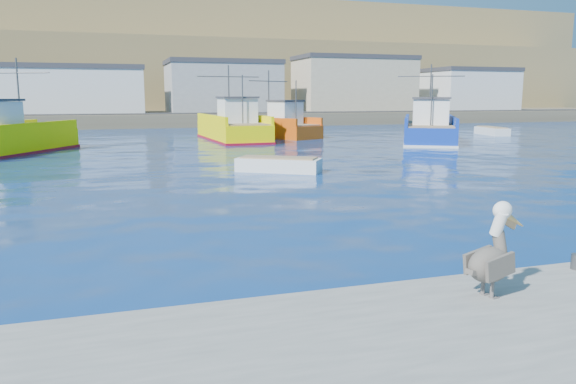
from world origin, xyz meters
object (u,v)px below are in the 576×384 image
at_px(trawler_blue, 429,130).
at_px(pelican, 492,256).
at_px(skiff_mid, 279,166).
at_px(skiff_far, 492,132).
at_px(trawler_yellow_a, 9,138).
at_px(trawler_yellow_b, 233,128).
at_px(boat_orange, 278,126).

relative_size(trawler_blue, pelican, 7.43).
xyz_separation_m(skiff_mid, skiff_far, (28.10, 19.93, 0.02)).
height_order(trawler_yellow_a, skiff_far, trawler_yellow_a).
xyz_separation_m(trawler_yellow_b, trawler_blue, (15.03, -7.28, -0.02)).
height_order(trawler_yellow_a, trawler_blue, trawler_blue).
relative_size(skiff_far, pelican, 2.96).
relative_size(trawler_yellow_a, trawler_yellow_b, 0.93).
distance_m(trawler_yellow_a, skiff_far, 43.00).
bearing_deg(skiff_far, trawler_blue, -150.87).
height_order(skiff_mid, pelican, pelican).
relative_size(trawler_yellow_b, pelican, 7.45).
bearing_deg(skiff_far, boat_orange, 170.92).
height_order(boat_orange, skiff_mid, boat_orange).
bearing_deg(skiff_mid, skiff_far, 35.34).
height_order(trawler_yellow_a, pelican, trawler_yellow_a).
bearing_deg(trawler_yellow_a, skiff_far, 7.39).
height_order(trawler_yellow_b, pelican, trawler_yellow_b).
xyz_separation_m(trawler_yellow_a, pelican, (12.34, -34.02, 0.17)).
relative_size(trawler_yellow_b, boat_orange, 1.23).
distance_m(trawler_blue, pelican, 38.75).
relative_size(trawler_yellow_a, skiff_mid, 2.55).
height_order(skiff_mid, skiff_far, skiff_far).
bearing_deg(skiff_mid, trawler_blue, 38.82).
relative_size(skiff_mid, skiff_far, 0.92).
distance_m(trawler_blue, skiff_far, 12.43).
distance_m(trawler_yellow_a, skiff_mid, 20.47).
distance_m(skiff_far, pelican, 49.83).
xyz_separation_m(trawler_blue, pelican, (-19.46, -33.51, 0.14)).
relative_size(trawler_yellow_b, trawler_blue, 1.00).
bearing_deg(skiff_far, trawler_yellow_b, 177.25).
bearing_deg(pelican, trawler_yellow_a, 109.94).
height_order(trawler_blue, skiff_mid, trawler_blue).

